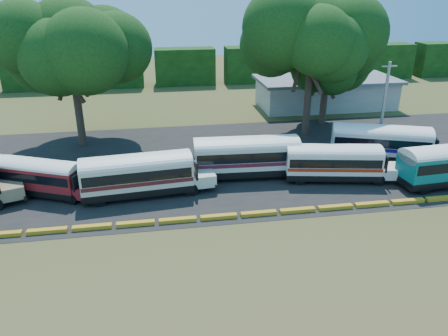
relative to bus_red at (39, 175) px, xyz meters
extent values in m
plane|color=#314717|center=(15.17, -7.35, -1.74)|extent=(160.00, 160.00, 0.00)
cube|color=black|center=(16.17, 4.65, -1.73)|extent=(64.00, 24.00, 0.02)
cube|color=gold|center=(-1.33, -6.35, -1.59)|extent=(2.70, 0.45, 0.30)
cube|color=gold|center=(1.67, -6.35, -1.59)|extent=(2.70, 0.45, 0.30)
cube|color=gold|center=(4.67, -6.35, -1.59)|extent=(2.70, 0.45, 0.30)
cube|color=gold|center=(7.67, -6.35, -1.59)|extent=(2.70, 0.45, 0.30)
cube|color=gold|center=(10.67, -6.35, -1.59)|extent=(2.70, 0.45, 0.30)
cube|color=gold|center=(13.67, -6.35, -1.59)|extent=(2.70, 0.45, 0.30)
cube|color=gold|center=(16.67, -6.35, -1.59)|extent=(2.70, 0.45, 0.30)
cube|color=gold|center=(19.67, -6.35, -1.59)|extent=(2.70, 0.45, 0.30)
cube|color=gold|center=(22.67, -6.35, -1.59)|extent=(2.70, 0.45, 0.30)
cube|color=gold|center=(25.67, -6.35, -1.59)|extent=(2.70, 0.45, 0.30)
cube|color=gold|center=(28.67, -6.35, -1.59)|extent=(2.70, 0.45, 0.30)
cube|color=gold|center=(31.67, -6.35, -1.59)|extent=(2.70, 0.45, 0.30)
cube|color=#BCB7AC|center=(33.17, 22.65, 0.06)|extent=(18.00, 8.00, 3.60)
cube|color=#525659|center=(33.17, 22.65, 2.06)|extent=(19.00, 9.00, 0.40)
cube|color=black|center=(-8.83, 40.65, 1.26)|extent=(10.00, 4.00, 6.00)
cube|color=black|center=(3.17, 40.65, 1.26)|extent=(10.00, 4.00, 6.00)
cube|color=black|center=(15.17, 40.65, 1.26)|extent=(10.00, 4.00, 6.00)
cube|color=black|center=(27.17, 40.65, 1.26)|extent=(10.00, 4.00, 6.00)
cube|color=black|center=(39.17, 40.65, 1.26)|extent=(10.00, 4.00, 6.00)
cube|color=black|center=(51.17, 40.65, 1.26)|extent=(10.00, 4.00, 6.00)
cube|color=black|center=(63.17, 40.65, 1.26)|extent=(10.00, 4.00, 6.00)
cube|color=#927A58|center=(-2.05, -0.97, -0.70)|extent=(2.66, 2.92, 1.04)
cube|color=black|center=(-1.18, -0.66, -1.14)|extent=(1.08, 2.59, 0.33)
cylinder|color=black|center=(2.67, -2.27, -1.28)|extent=(0.94, 0.61, 0.92)
cylinder|color=black|center=(3.47, -0.47, -1.28)|extent=(0.94, 0.61, 0.92)
cylinder|color=black|center=(-3.02, 0.27, -1.28)|extent=(0.94, 0.61, 0.92)
cylinder|color=black|center=(-2.22, 2.07, -1.28)|extent=(0.94, 0.61, 0.92)
cube|color=black|center=(-0.20, 0.09, -1.15)|extent=(7.80, 5.16, 0.50)
cube|color=maroon|center=(-0.20, 0.09, -0.06)|extent=(7.80, 5.16, 1.68)
cube|color=black|center=(-0.20, 0.09, 0.14)|extent=(7.55, 5.08, 0.70)
ellipsoid|color=white|center=(-0.20, 0.09, 0.78)|extent=(7.80, 5.16, 1.03)
cube|color=maroon|center=(3.99, -1.78, -0.87)|extent=(2.33, 2.51, 0.87)
cube|color=black|center=(3.46, -1.54, 0.02)|extent=(0.98, 1.98, 1.26)
cube|color=black|center=(4.70, -2.10, -1.24)|extent=(1.07, 2.12, 0.28)
cube|color=black|center=(-3.59, 1.60, -1.24)|extent=(1.07, 2.12, 0.28)
cylinder|color=black|center=(12.05, -2.27, -1.21)|extent=(1.09, 0.40, 1.06)
cylinder|color=black|center=(11.84, -0.01, -1.21)|extent=(1.09, 0.40, 1.06)
cylinder|color=black|center=(4.86, -2.95, -1.21)|extent=(1.09, 0.40, 1.06)
cylinder|color=black|center=(4.65, -0.69, -1.21)|extent=(1.09, 0.40, 1.06)
cube|color=black|center=(7.82, -1.53, -1.05)|extent=(8.92, 3.46, 0.58)
cube|color=silver|center=(7.82, -1.53, 0.21)|extent=(8.92, 3.46, 1.94)
cube|color=black|center=(7.82, -1.53, 0.44)|extent=(8.58, 3.49, 0.82)
cube|color=#5C171A|center=(7.82, -1.53, -0.18)|extent=(8.84, 3.50, 0.32)
ellipsoid|color=white|center=(7.82, -1.53, 1.18)|extent=(8.92, 3.46, 1.19)
cube|color=silver|center=(13.11, -1.03, -0.73)|extent=(2.12, 2.51, 1.01)
cube|color=black|center=(12.44, -1.10, 0.30)|extent=(0.39, 2.45, 1.46)
cube|color=black|center=(14.01, -0.95, -1.16)|extent=(0.44, 2.61, 0.32)
cube|color=black|center=(3.54, -1.94, -1.16)|extent=(0.44, 2.61, 0.32)
cylinder|color=black|center=(21.49, -0.63, -1.18)|extent=(1.13, 0.37, 1.11)
cylinder|color=black|center=(21.60, 1.75, -1.18)|extent=(1.13, 0.37, 1.11)
cylinder|color=black|center=(13.92, -0.26, -1.18)|extent=(1.13, 0.37, 1.11)
cylinder|color=black|center=(14.03, 2.12, -1.18)|extent=(1.13, 0.37, 1.11)
cube|color=black|center=(17.20, 0.77, -1.02)|extent=(9.26, 3.23, 0.61)
cube|color=silver|center=(17.20, 0.77, 0.30)|extent=(9.26, 3.23, 2.04)
cube|color=black|center=(17.20, 0.77, 0.55)|extent=(8.90, 3.28, 0.86)
cube|color=#591625|center=(17.20, 0.77, -0.10)|extent=(9.18, 3.27, 0.33)
ellipsoid|color=white|center=(17.20, 0.77, 1.32)|extent=(9.26, 3.23, 1.25)
cube|color=silver|center=(22.77, 0.50, -0.68)|extent=(2.12, 2.55, 1.06)
cube|color=black|center=(22.07, 0.53, 0.41)|extent=(0.29, 2.57, 1.53)
cube|color=black|center=(23.71, 0.45, -1.13)|extent=(0.33, 2.74, 0.33)
cube|color=black|center=(12.69, 0.99, -1.13)|extent=(0.33, 2.74, 0.33)
cylinder|color=black|center=(27.98, -2.97, -1.25)|extent=(1.02, 0.45, 0.98)
cylinder|color=black|center=(28.38, -0.90, -1.25)|extent=(1.02, 0.45, 0.98)
cylinder|color=black|center=(21.43, -1.71, -1.25)|extent=(1.02, 0.45, 0.98)
cylinder|color=black|center=(21.83, 0.35, -1.25)|extent=(1.02, 0.45, 0.98)
cube|color=black|center=(24.42, -1.22, -1.10)|extent=(8.36, 3.92, 0.54)
cube|color=white|center=(24.42, -1.22, 0.06)|extent=(8.36, 3.92, 1.80)
cube|color=black|center=(24.42, -1.22, 0.27)|extent=(8.06, 3.92, 0.75)
cube|color=#A62710|center=(24.42, -1.22, -0.30)|extent=(8.29, 3.94, 0.29)
ellipsoid|color=white|center=(24.42, -1.22, 0.96)|extent=(8.36, 3.92, 1.10)
cube|color=white|center=(29.24, -2.14, -0.81)|extent=(2.14, 2.45, 0.93)
cube|color=black|center=(28.63, -2.02, 0.15)|extent=(0.57, 2.24, 1.35)
cube|color=black|center=(30.06, -2.29, -1.20)|extent=(0.62, 2.39, 0.29)
cube|color=black|center=(20.52, -0.47, -1.20)|extent=(0.62, 2.39, 0.29)
cylinder|color=black|center=(34.19, -0.35, -1.19)|extent=(1.13, 0.67, 1.09)
cylinder|color=black|center=(35.01, 1.84, -1.19)|extent=(1.13, 0.67, 1.09)
cylinder|color=black|center=(27.22, 2.27, -1.19)|extent=(1.13, 0.67, 1.09)
cylinder|color=black|center=(28.05, 4.46, -1.19)|extent=(1.13, 0.67, 1.09)
cube|color=black|center=(30.61, 2.25, -1.03)|extent=(9.36, 5.72, 0.60)
cube|color=silver|center=(30.61, 2.25, 0.27)|extent=(9.36, 5.72, 2.00)
cube|color=black|center=(30.61, 2.25, 0.51)|extent=(9.05, 5.65, 0.84)
cube|color=navy|center=(30.61, 2.25, -0.13)|extent=(9.29, 5.73, 0.33)
ellipsoid|color=white|center=(30.61, 2.25, 1.27)|extent=(9.36, 5.72, 1.23)
cube|color=silver|center=(35.73, 0.32, -0.70)|extent=(2.69, 2.95, 1.04)
cube|color=black|center=(35.08, 0.57, 0.37)|extent=(1.04, 2.41, 1.50)
cube|color=black|center=(26.46, 3.81, -1.14)|extent=(1.13, 2.58, 0.33)
cylinder|color=black|center=(30.88, -5.11, -1.20)|extent=(1.10, 0.37, 1.08)
cylinder|color=black|center=(30.73, -2.80, -1.20)|extent=(1.10, 0.37, 1.08)
cube|color=black|center=(29.56, -4.04, -1.15)|extent=(0.37, 2.65, 0.32)
cylinder|color=#3A251D|center=(1.74, 12.04, 1.96)|extent=(0.80, 0.80, 7.40)
cylinder|color=#3A251D|center=(2.96, 12.48, 5.13)|extent=(1.34, 2.68, 4.23)
cylinder|color=#3A251D|center=(0.75, 12.87, 5.13)|extent=(2.07, 2.35, 4.23)
cylinder|color=#3A251D|center=(1.52, 10.76, 5.13)|extent=(2.73, 0.90, 4.23)
ellipsoid|color=black|center=(1.74, 12.04, 9.07)|extent=(11.41, 11.41, 8.37)
cylinder|color=#3A251D|center=(26.43, 11.34, 2.08)|extent=(0.80, 0.80, 7.65)
cylinder|color=#3A251D|center=(27.65, 11.78, 5.36)|extent=(1.36, 2.76, 4.36)
cylinder|color=#3A251D|center=(25.43, 12.17, 5.36)|extent=(2.12, 2.41, 4.36)
cylinder|color=#3A251D|center=(26.20, 10.06, 5.36)|extent=(2.81, 0.91, 4.36)
ellipsoid|color=black|center=(26.43, 11.34, 9.42)|extent=(11.07, 11.07, 8.12)
cylinder|color=#3A251D|center=(29.78, 14.81, 0.94)|extent=(0.80, 0.80, 5.35)
cylinder|color=#3A251D|center=(31.00, 15.25, 3.23)|extent=(1.12, 2.08, 3.12)
cylinder|color=#3A251D|center=(28.78, 15.64, 3.23)|extent=(1.66, 1.86, 3.12)
cylinder|color=#3A251D|center=(29.55, 13.53, 3.23)|extent=(2.10, 0.79, 3.12)
ellipsoid|color=black|center=(29.78, 14.81, 6.22)|extent=(8.08, 8.08, 5.93)
cylinder|color=gray|center=(32.43, 5.71, 2.73)|extent=(0.30, 0.30, 8.94)
cube|color=gray|center=(32.43, 5.71, 6.75)|extent=(1.60, 0.12, 0.12)
camera|label=1|loc=(9.44, -34.06, 14.15)|focal=35.00mm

